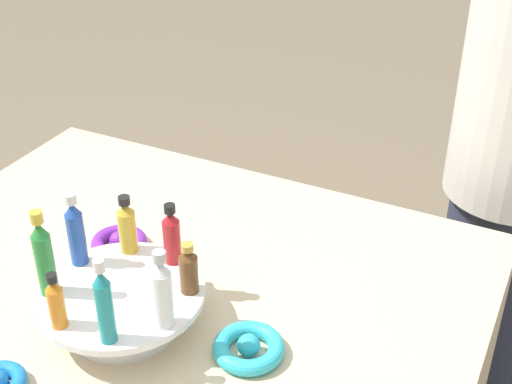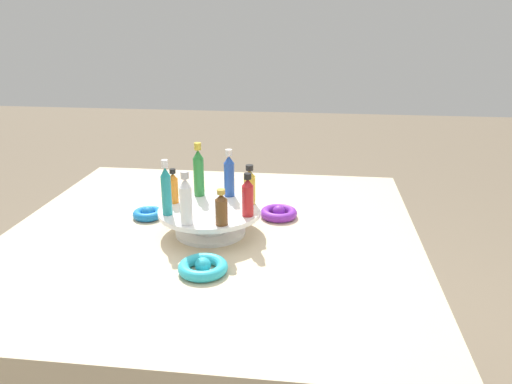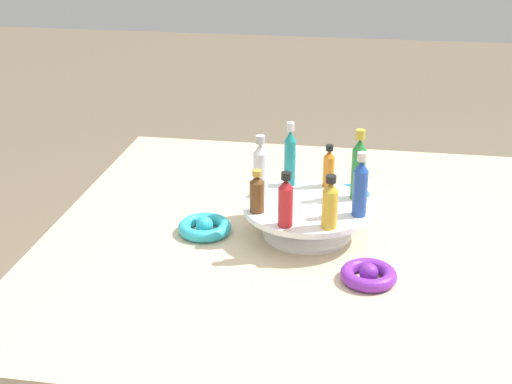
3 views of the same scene
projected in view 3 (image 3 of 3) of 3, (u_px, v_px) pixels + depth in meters
name	position (u px, v px, depth m)	size (l,w,h in m)	color
display_stand	(307.00, 216.00, 1.46)	(0.27, 0.27, 0.07)	white
bottle_blue	(360.00, 187.00, 1.38)	(0.03, 0.03, 0.13)	#234CAD
bottle_green	(358.00, 167.00, 1.46)	(0.03, 0.03, 0.15)	#288438
bottle_orange	(329.00, 167.00, 1.52)	(0.02, 0.02, 0.09)	orange
bottle_teal	(290.00, 157.00, 1.52)	(0.02, 0.02, 0.14)	teal
bottle_clear	(260.00, 168.00, 1.47)	(0.03, 0.03, 0.13)	silver
bottle_brown	(257.00, 193.00, 1.41)	(0.03, 0.03, 0.09)	brown
bottle_red	(286.00, 202.00, 1.34)	(0.03, 0.03, 0.11)	#B21E23
bottle_gold	(330.00, 204.00, 1.34)	(0.03, 0.03, 0.11)	gold
ribbon_bow_purple	(369.00, 275.00, 1.30)	(0.10, 0.10, 0.04)	purple
ribbon_bow_blue	(351.00, 194.00, 1.64)	(0.09, 0.09, 0.03)	blue
ribbon_bow_teal	(205.00, 227.00, 1.48)	(0.11, 0.11, 0.04)	#2DB7CC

